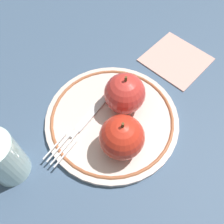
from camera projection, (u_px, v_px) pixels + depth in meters
The scene contains 7 objects.
ground_plane at pixel (114, 112), 0.48m from camera, with size 2.00×2.00×0.00m, color #3D526D.
plate at pixel (112, 119), 0.46m from camera, with size 0.25×0.25×0.01m.
apple_red_whole at pixel (125, 94), 0.44m from camera, with size 0.07×0.07×0.08m.
apple_second_whole at pixel (122, 137), 0.40m from camera, with size 0.07×0.07×0.08m.
fork at pixel (82, 125), 0.45m from camera, with size 0.11×0.15×0.00m.
drinking_glass at pixel (2, 159), 0.38m from camera, with size 0.06×0.06×0.10m, color silver.
napkin_folded at pixel (176, 59), 0.55m from camera, with size 0.12×0.12×0.01m, color #CF9D92.
Camera 1 is at (0.23, -0.09, 0.41)m, focal length 40.00 mm.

